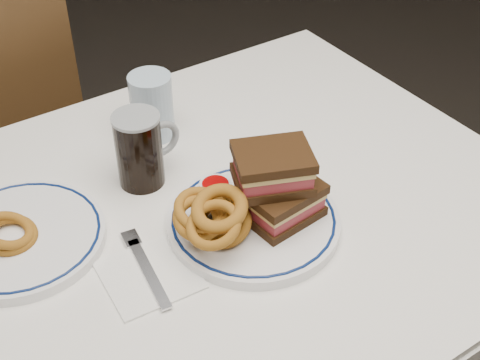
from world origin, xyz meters
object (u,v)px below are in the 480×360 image
beer_mug (140,149)px  far_plate (20,237)px  reuben_sandwich (277,185)px  main_plate (253,221)px

beer_mug → far_plate: 0.24m
reuben_sandwich → far_plate: reuben_sandwich is taller
main_plate → far_plate: (-0.32, 0.17, -0.00)m
main_plate → far_plate: bearing=151.9°
beer_mug → far_plate: size_ratio=0.51×
reuben_sandwich → beer_mug: 0.25m
beer_mug → far_plate: bearing=-172.4°
far_plate → beer_mug: bearing=7.6°
reuben_sandwich → beer_mug: reuben_sandwich is taller
reuben_sandwich → beer_mug: size_ratio=1.07×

